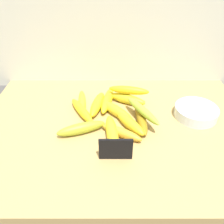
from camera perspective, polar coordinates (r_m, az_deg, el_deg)
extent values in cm
cube|color=tan|center=(92.82, 1.31, -4.23)|extent=(110.00, 76.00, 3.00)
cube|color=beige|center=(113.21, 1.25, 22.39)|extent=(130.00, 2.00, 70.00)
cube|color=black|center=(76.50, 1.10, -9.06)|extent=(11.00, 0.80, 8.40)
cube|color=#896140|center=(79.85, 1.06, -10.65)|extent=(9.90, 1.20, 0.60)
cylinder|color=silver|center=(101.82, 20.00, -0.03)|extent=(17.30, 17.30, 4.35)
ellipsoid|color=yellow|center=(97.93, -7.18, 0.35)|extent=(13.03, 18.99, 3.68)
ellipsoid|color=yellow|center=(104.22, 3.94, 3.18)|extent=(17.15, 11.24, 4.33)
ellipsoid|color=#997417|center=(93.72, 7.35, -1.52)|extent=(4.59, 20.76, 3.62)
ellipsoid|color=yellow|center=(90.09, 4.67, -2.87)|extent=(12.46, 15.50, 4.13)
ellipsoid|color=yellow|center=(100.90, -3.40, 1.96)|extent=(7.77, 18.91, 4.23)
ellipsoid|color=gold|center=(103.04, -7.10, 2.22)|extent=(5.74, 20.80, 3.35)
ellipsoid|color=gold|center=(86.34, 2.53, -5.04)|extent=(16.09, 11.43, 3.51)
ellipsoid|color=#A3AF2A|center=(88.32, -7.31, -3.96)|extent=(18.84, 10.48, 4.23)
ellipsoid|color=yellow|center=(96.46, 1.28, 0.27)|extent=(15.87, 16.83, 4.29)
ellipsoid|color=yellow|center=(85.82, 0.17, -4.95)|extent=(6.48, 19.88, 4.30)
ellipsoid|color=yellow|center=(103.56, -0.90, 2.92)|extent=(7.43, 20.55, 3.99)
ellipsoid|color=yellow|center=(102.93, 4.35, 5.32)|extent=(18.05, 7.11, 3.67)
ellipsoid|color=#99B636|center=(92.09, 7.67, 0.35)|extent=(12.97, 19.72, 3.27)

